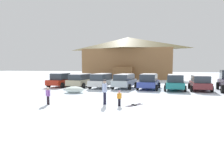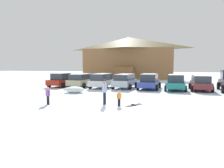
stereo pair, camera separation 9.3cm
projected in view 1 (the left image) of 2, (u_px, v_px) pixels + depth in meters
name	position (u px, v px, depth m)	size (l,w,h in m)	color
ground	(97.00, 116.00, 10.20)	(160.00, 160.00, 0.00)	silver
ski_lodge	(128.00, 58.00, 41.56)	(18.39, 9.35, 8.49)	olive
parked_red_sedan	(61.00, 80.00, 24.74)	(2.26, 4.31, 1.70)	#AF2615
parked_beige_suv	(81.00, 80.00, 24.33)	(2.27, 4.43, 1.63)	#B7AE8B
parked_white_suv	(102.00, 80.00, 23.24)	(2.32, 4.25, 1.69)	silver
parked_silver_wagon	(125.00, 81.00, 22.90)	(2.46, 4.50, 1.66)	silver
parked_blue_hatchback	(149.00, 81.00, 22.27)	(2.43, 4.85, 1.71)	#34459E
parked_teal_hatchback	(175.00, 82.00, 21.26)	(2.22, 4.72, 1.68)	#1D7C7D
parked_maroon_van	(200.00, 82.00, 20.94)	(2.16, 4.51, 1.61)	maroon
skier_adult_in_blue_parka	(105.00, 90.00, 13.31)	(0.27, 0.62, 1.67)	black
skier_child_in_orange_jacket	(119.00, 98.00, 12.73)	(0.26, 0.31, 0.99)	black
skier_child_in_purple_jacket	(48.00, 95.00, 13.22)	(0.40, 0.26, 1.16)	black
pair_of_skis	(134.00, 105.00, 13.04)	(1.00, 1.38, 0.08)	#271B28
plowed_snow_pile	(74.00, 90.00, 19.18)	(1.89, 1.52, 0.60)	white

